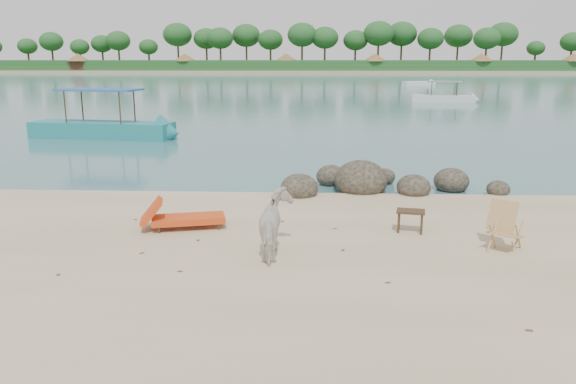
% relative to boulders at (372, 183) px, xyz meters
% --- Properties ---
extents(water, '(400.00, 400.00, 0.00)m').
position_rel_boulders_xyz_m(water, '(-1.59, 83.46, -0.20)').
color(water, '#35676B').
rests_on(water, ground).
extents(far_shore, '(420.00, 90.00, 1.40)m').
position_rel_boulders_xyz_m(far_shore, '(-1.59, 163.46, -0.20)').
color(far_shore, tan).
rests_on(far_shore, ground).
extents(far_scenery, '(420.00, 18.00, 9.50)m').
position_rel_boulders_xyz_m(far_scenery, '(-1.56, 130.16, 2.94)').
color(far_scenery, '#1E4C1E').
rests_on(far_scenery, ground).
extents(boulders, '(6.22, 2.82, 1.11)m').
position_rel_boulders_xyz_m(boulders, '(0.00, 0.00, 0.00)').
color(boulders, '#29251B').
rests_on(boulders, ground).
extents(cow, '(0.72, 1.45, 1.19)m').
position_rel_boulders_xyz_m(cow, '(-2.32, -5.55, 0.39)').
color(cow, white).
rests_on(cow, ground).
extents(side_table, '(0.64, 0.48, 0.47)m').
position_rel_boulders_xyz_m(side_table, '(0.39, -3.99, 0.03)').
color(side_table, '#362715').
rests_on(side_table, ground).
extents(lounge_chair, '(2.03, 1.12, 0.58)m').
position_rel_boulders_xyz_m(lounge_chair, '(-4.34, -3.90, 0.09)').
color(lounge_chair, '#C24816').
rests_on(lounge_chair, ground).
extents(deck_chair, '(0.85, 0.86, 0.91)m').
position_rel_boulders_xyz_m(deck_chair, '(2.00, -5.07, 0.25)').
color(deck_chair, tan).
rests_on(deck_chair, ground).
extents(boat_near, '(7.71, 2.73, 3.66)m').
position_rel_boulders_xyz_m(boat_near, '(-11.60, 10.46, 1.63)').
color(boat_near, '#1E7A7D').
rests_on(boat_near, water).
extents(boat_mid, '(5.95, 2.50, 2.83)m').
position_rel_boulders_xyz_m(boat_mid, '(9.45, 33.67, 1.21)').
color(boat_mid, silver).
rests_on(boat_mid, water).
extents(boat_far, '(5.38, 3.62, 0.63)m').
position_rel_boulders_xyz_m(boat_far, '(12.83, 64.17, 0.11)').
color(boat_far, silver).
rests_on(boat_far, water).
extents(dead_leaves, '(7.35, 6.73, 0.00)m').
position_rel_boulders_xyz_m(dead_leaves, '(-2.87, -5.56, -0.20)').
color(dead_leaves, brown).
rests_on(dead_leaves, ground).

